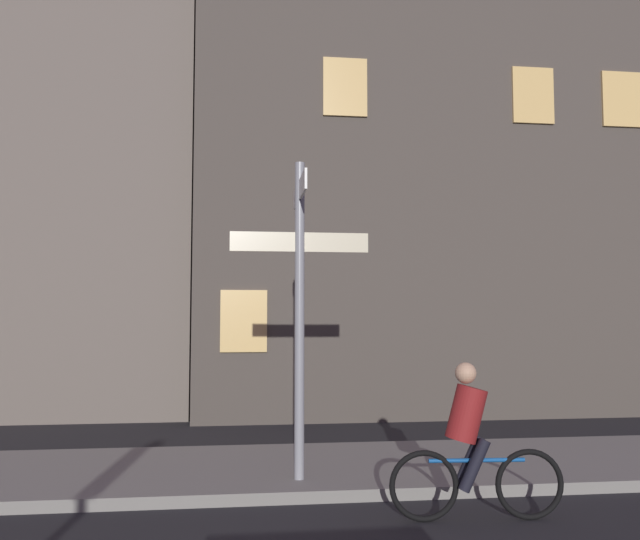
{
  "coord_description": "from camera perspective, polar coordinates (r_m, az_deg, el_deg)",
  "views": [
    {
      "loc": [
        0.03,
        -2.75,
        2.08
      ],
      "look_at": [
        1.08,
        5.65,
        2.69
      ],
      "focal_mm": 36.64,
      "sensor_mm": 36.0,
      "label": 1
    }
  ],
  "objects": [
    {
      "name": "cyclist",
      "position": [
        7.12,
        13.1,
        -14.8
      ],
      "size": [
        1.82,
        0.35,
        1.61
      ],
      "color": "black",
      "rests_on": "ground_plane"
    },
    {
      "name": "signpost",
      "position": [
        7.98,
        -1.79,
        -1.64
      ],
      "size": [
        1.71,
        1.48,
        3.85
      ],
      "color": "gray",
      "rests_on": "sidewalk_kerb"
    },
    {
      "name": "building_right_block",
      "position": [
        18.56,
        6.39,
        16.46
      ],
      "size": [
        10.01,
        8.27,
        17.19
      ],
      "color": "#4C443D",
      "rests_on": "ground_plane"
    },
    {
      "name": "sidewalk_kerb",
      "position": [
        8.98,
        -7.45,
        -17.02
      ],
      "size": [
        40.0,
        2.76,
        0.14
      ],
      "primitive_type": "cube",
      "color": "gray",
      "rests_on": "ground_plane"
    }
  ]
}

